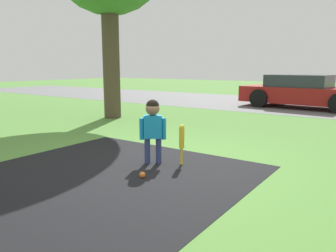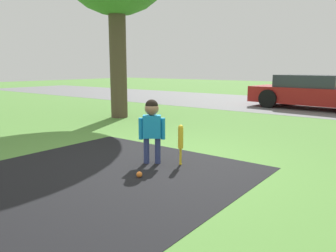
# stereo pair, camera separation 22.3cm
# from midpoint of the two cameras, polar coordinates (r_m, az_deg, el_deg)

# --- Properties ---
(ground_plane) EXTENTS (60.00, 60.00, 0.00)m
(ground_plane) POSITION_cam_midpoint_polar(r_m,az_deg,el_deg) (5.06, -4.31, -6.63)
(ground_plane) COLOR #518438
(street_strip) EXTENTS (40.00, 6.00, 0.01)m
(street_strip) POSITION_cam_midpoint_polar(r_m,az_deg,el_deg) (13.55, 21.77, 3.31)
(street_strip) COLOR slate
(street_strip) RESTS_ON ground
(child) EXTENTS (0.33, 0.28, 0.99)m
(child) POSITION_cam_midpoint_polar(r_m,az_deg,el_deg) (4.93, -3.97, 0.61)
(child) COLOR navy
(child) RESTS_ON ground
(baseball_bat) EXTENTS (0.08, 0.08, 0.62)m
(baseball_bat) POSITION_cam_midpoint_polar(r_m,az_deg,el_deg) (4.90, 1.11, -2.29)
(baseball_bat) COLOR yellow
(baseball_bat) RESTS_ON ground
(sports_ball) EXTENTS (0.08, 0.08, 0.08)m
(sports_ball) POSITION_cam_midpoint_polar(r_m,az_deg,el_deg) (4.45, -5.93, -8.46)
(sports_ball) COLOR orange
(sports_ball) RESTS_ON ground
(parked_car) EXTENTS (4.47, 2.11, 1.19)m
(parked_car) POSITION_cam_midpoint_polar(r_m,az_deg,el_deg) (12.76, 22.00, 5.51)
(parked_car) COLOR maroon
(parked_car) RESTS_ON ground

